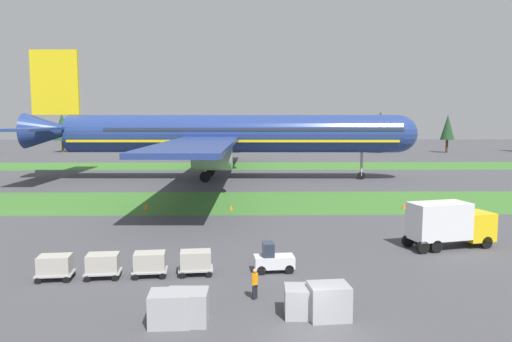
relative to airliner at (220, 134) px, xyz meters
The scene contains 19 objects.
ground_plane 59.08m from the airliner, 82.59° to the right, with size 400.00×400.00×0.00m, color #47474C.
grass_strip_near 24.25m from the airliner, 70.89° to the right, with size 320.00×15.76×0.01m, color #3D752D.
grass_strip_far 24.16m from the airliner, 70.81° to the left, with size 320.00×15.76×0.01m, color #3D752D.
airliner is the anchor object (origin of this frame).
baggage_tug 49.22m from the airliner, 82.81° to the right, with size 2.72×1.56×1.97m.
cargo_dolly_lead 49.34m from the airliner, 88.71° to the right, with size 2.34×1.71×1.55m.
cargo_dolly_second 49.65m from the airliner, 92.07° to the right, with size 2.34×1.71×1.55m.
cargo_dolly_third 50.12m from the airliner, 95.39° to the right, with size 2.34×1.71×1.55m.
cargo_dolly_fourth 50.76m from the airliner, 98.63° to the right, with size 2.34×1.71×1.55m.
catering_truck 47.39m from the airliner, 64.78° to the right, with size 7.31×3.99×3.58m.
ground_crew_loader 53.84m from the airliner, 84.79° to the right, with size 0.36×0.49×1.74m.
uld_container_0 56.79m from the airliner, 88.48° to the right, with size 2.00×1.60×1.62m, color #A3A3A8.
uld_container_1 56.94m from the airliner, 89.33° to the right, with size 2.00×1.60×1.63m, color #A3A3A8.
uld_container_2 56.44m from the airliner, 82.47° to the right, with size 2.00×1.60×1.50m, color #A3A3A8.
uld_container_3 56.94m from the airliner, 81.31° to the right, with size 2.00×1.60×1.75m, color #A3A3A8.
taxiway_marker_0 34.89m from the airliner, 50.42° to the right, with size 0.44×0.44×0.65m, color orange.
taxiway_marker_1 28.31m from the airliner, 104.19° to the right, with size 0.44×0.44×0.69m, color orange.
taxiway_marker_2 27.70m from the airliner, 84.47° to the right, with size 0.44×0.44×0.57m, color orange.
distant_tree_line 63.70m from the airliner, 73.42° to the left, with size 201.38×10.06×11.71m.
Camera 1 is at (-3.07, -21.59, 10.11)m, focal length 34.52 mm.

